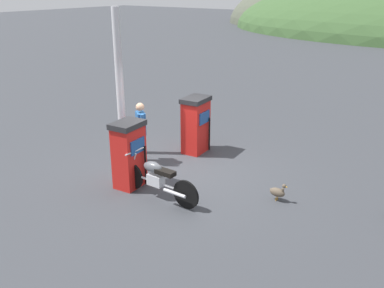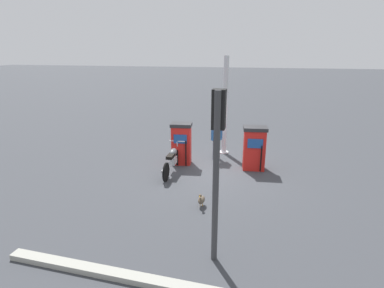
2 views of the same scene
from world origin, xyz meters
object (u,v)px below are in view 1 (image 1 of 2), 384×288
Objects in this scene: motorcycle_near_pump at (156,177)px; wandering_duck at (278,192)px; fuel_pump_near at (129,154)px; attendant_person at (141,129)px; fuel_pump_far at (196,125)px; canopy_support_pole at (120,87)px.

motorcycle_near_pump reaches higher than wandering_duck.
fuel_pump_near is 0.97× the size of attendant_person.
attendant_person is (-0.71, -1.40, 0.12)m from fuel_pump_far.
canopy_support_pole is (-4.60, 0.10, 1.63)m from wandering_duck.
motorcycle_near_pump is at bearing -39.51° from attendant_person.
motorcycle_near_pump is 2.60m from wandering_duck.
motorcycle_near_pump is (0.86, -2.69, -0.30)m from fuel_pump_far.
fuel_pump_near reaches higher than wandering_duck.
fuel_pump_far is 0.72× the size of motorcycle_near_pump.
wandering_duck is (2.18, 1.38, -0.27)m from motorcycle_near_pump.
fuel_pump_far is 3.36m from wandering_duck.
canopy_support_pole reaches higher than attendant_person.
canopy_support_pole reaches higher than fuel_pump_near.
fuel_pump_far reaches higher than motorcycle_near_pump.
fuel_pump_far is at bearing 156.72° from wandering_duck.
wandering_duck is at bearing -23.28° from fuel_pump_far.
fuel_pump_far is at bearing 107.67° from motorcycle_near_pump.
fuel_pump_far is 1.57m from attendant_person.
motorcycle_near_pump is 5.00× the size of wandering_duck.
fuel_pump_far is at bearing 90.00° from fuel_pump_near.
motorcycle_near_pump is at bearing -147.62° from wandering_duck.
fuel_pump_near is 3.58× the size of wandering_duck.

